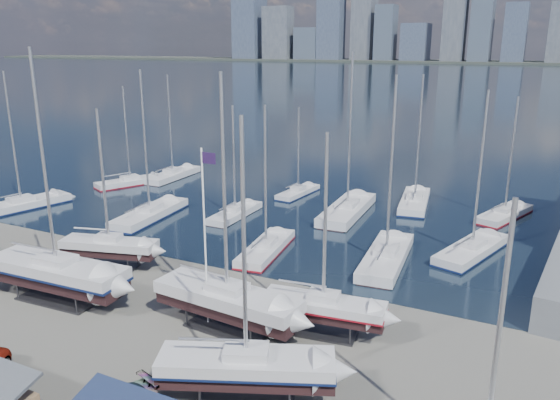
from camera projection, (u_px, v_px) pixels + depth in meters
The scene contains 22 objects.
ground at pixel (124, 314), 38.76m from camera, with size 1400.00×1400.00×0.00m, color #605E59.
water at pixel (506, 79), 305.79m from camera, with size 1400.00×600.00×0.40m, color #172A36.
far_shore at pixel (529, 63), 529.37m from camera, with size 1400.00×80.00×2.20m, color #2D332D.
skyline at pixel (525, 22), 516.89m from camera, with size 639.14×43.80×107.69m.
sailboat_cradle_2 at pixel (109, 246), 46.28m from camera, with size 8.50×4.36×13.56m.
sailboat_cradle_3 at pixel (57, 273), 40.33m from camera, with size 11.58×3.75×18.31m.
sailboat_cradle_4 at pixel (227, 300), 36.14m from camera, with size 10.61×3.73×16.92m.
sailboat_cradle_5 at pixel (246, 367), 28.83m from camera, with size 9.72×6.12×15.31m.
sailboat_cradle_6 at pixel (323, 307), 35.58m from camera, with size 8.38×3.25×13.41m.
sailboat_moored_0 at pixel (22, 207), 63.27m from camera, with size 5.66×11.40×16.42m.
sailboat_moored_1 at pixel (130, 183), 74.04m from camera, with size 6.34×9.47×13.85m.
sailboat_moored_2 at pixel (173, 176), 77.79m from camera, with size 3.02×10.10×15.16m.
sailboat_moored_3 at pixel (150, 216), 59.88m from camera, with size 4.13×11.44×16.74m.
sailboat_moored_4 at pixel (235, 214), 60.49m from camera, with size 2.46×8.52×12.83m.
sailboat_moored_5 at pixel (298, 193), 69.15m from camera, with size 2.96×7.96×11.63m.
sailboat_moored_6 at pixel (266, 250), 49.94m from camera, with size 3.86×9.73×14.14m.
sailboat_moored_7 at pixel (347, 212), 61.17m from camera, with size 4.08×12.48×18.60m.
sailboat_moored_8 at pixel (414, 203), 64.65m from camera, with size 4.51×11.00×15.97m.
sailboat_moored_9 at pixel (386, 259), 47.72m from camera, with size 4.12×11.42×16.89m.
sailboat_moored_10 at pixel (472, 252), 49.53m from camera, with size 5.70×10.76×15.49m.
sailboat_moored_11 at pixel (504, 215), 60.03m from camera, with size 5.52×9.61×13.87m.
flagpole at pixel (206, 226), 35.40m from camera, with size 1.08×0.12×12.23m.
Camera 1 is at (25.52, -36.45, 18.45)m, focal length 35.00 mm.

